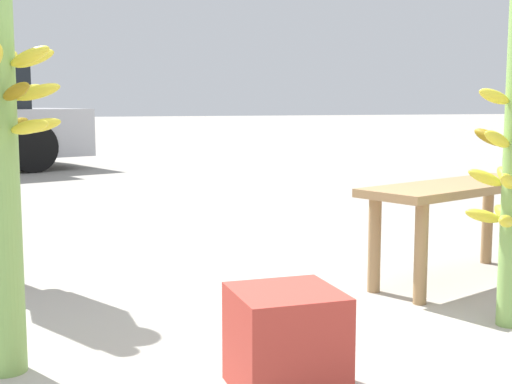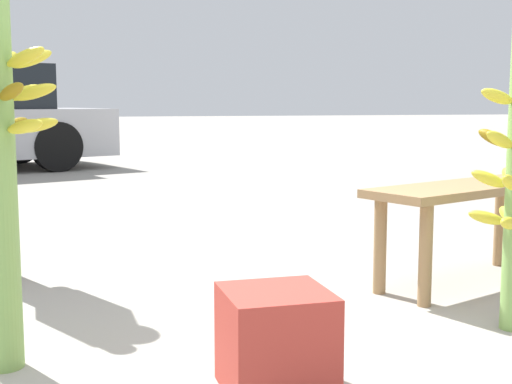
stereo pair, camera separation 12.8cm
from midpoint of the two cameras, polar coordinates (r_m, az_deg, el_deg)
market_bench at (r=3.66m, az=14.99°, el=-0.69°), size 1.21×0.77×0.50m
produce_crate at (r=2.26m, az=0.74°, el=-11.82°), size 0.32×0.32×0.32m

